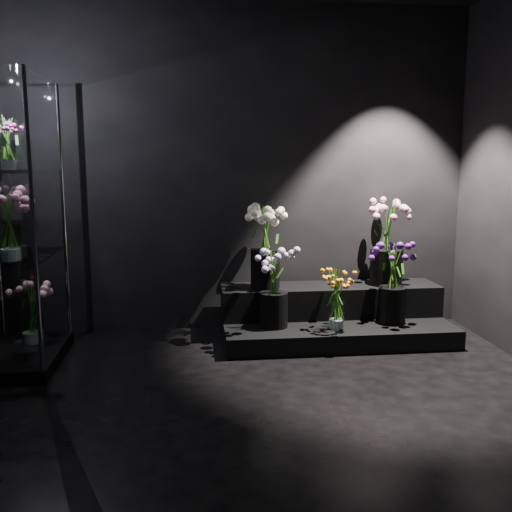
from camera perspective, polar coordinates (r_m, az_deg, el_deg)
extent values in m
plane|color=black|center=(3.35, 1.68, -16.74)|extent=(4.00, 4.00, 0.00)
plane|color=black|center=(4.99, -1.58, 8.58)|extent=(4.00, 0.00, 4.00)
plane|color=black|center=(1.07, 17.74, 4.77)|extent=(4.00, 0.00, 4.00)
cube|color=black|center=(4.86, 7.94, -7.35)|extent=(1.88, 0.84, 0.16)
cube|color=black|center=(5.00, 7.40, -4.37)|extent=(1.88, 0.42, 0.26)
cube|color=black|center=(4.63, -22.36, -9.27)|extent=(0.56, 0.94, 0.09)
cube|color=white|center=(4.45, -22.97, -0.08)|extent=(0.50, 0.88, 0.01)
cube|color=white|center=(4.40, -23.48, 7.76)|extent=(0.50, 0.88, 0.01)
cylinder|color=white|center=(4.61, 8.06, -5.91)|extent=(0.12, 0.12, 0.21)
cylinder|color=black|center=(4.60, 1.76, -5.38)|extent=(0.23, 0.23, 0.28)
cylinder|color=black|center=(4.85, 13.45, -4.77)|extent=(0.23, 0.23, 0.30)
cylinder|color=black|center=(4.80, 0.93, -1.26)|extent=(0.25, 0.25, 0.33)
cylinder|color=black|center=(5.06, 12.89, -1.08)|extent=(0.28, 0.28, 0.31)
cylinder|color=white|center=(4.23, -23.37, 1.18)|extent=(0.14, 0.14, 0.24)
cylinder|color=white|center=(4.54, -23.55, 9.20)|extent=(0.11, 0.11, 0.21)
cylinder|color=white|center=(4.74, -21.45, -6.67)|extent=(0.16, 0.16, 0.24)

